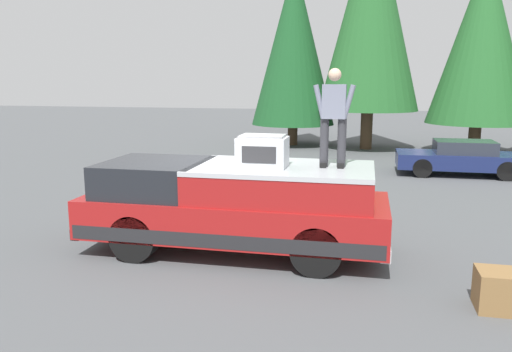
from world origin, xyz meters
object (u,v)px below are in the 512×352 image
object	(u,v)px
pickup_truck	(235,206)
compressor_unit	(263,151)
person_on_truck_bed	(334,115)
wooden_crate	(497,290)
parked_car_navy	(461,158)

from	to	relation	value
pickup_truck	compressor_unit	size ratio (longest dim) A/B	6.60
person_on_truck_bed	wooden_crate	size ratio (longest dim) A/B	3.02
pickup_truck	wooden_crate	distance (m)	4.49
person_on_truck_bed	parked_car_navy	bearing A→B (deg)	-22.35
pickup_truck	parked_car_navy	size ratio (longest dim) A/B	1.35
person_on_truck_bed	wooden_crate	xyz separation A→B (m)	(-1.64, -2.42, -2.27)
compressor_unit	wooden_crate	xyz separation A→B (m)	(-1.37, -3.60, -1.65)
parked_car_navy	pickup_truck	bearing A→B (deg)	148.97
pickup_truck	person_on_truck_bed	xyz separation A→B (m)	(0.08, -1.75, 1.68)
compressor_unit	person_on_truck_bed	bearing A→B (deg)	-77.19
person_on_truck_bed	parked_car_navy	xyz separation A→B (m)	(8.94, -3.67, -1.97)
pickup_truck	wooden_crate	world-z (taller)	pickup_truck
compressor_unit	parked_car_navy	size ratio (longest dim) A/B	0.20
compressor_unit	parked_car_navy	bearing A→B (deg)	-27.83
pickup_truck	compressor_unit	bearing A→B (deg)	-108.82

